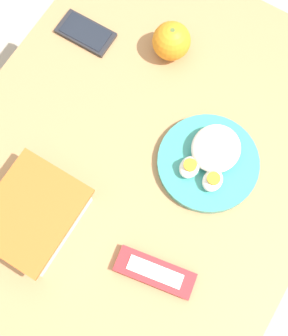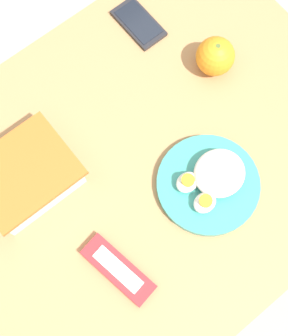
{
  "view_description": "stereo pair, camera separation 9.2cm",
  "coord_description": "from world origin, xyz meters",
  "px_view_note": "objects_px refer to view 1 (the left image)",
  "views": [
    {
      "loc": [
        -0.16,
        -0.16,
        1.64
      ],
      "look_at": [
        0.06,
        -0.02,
        0.76
      ],
      "focal_mm": 50.0,
      "sensor_mm": 36.0,
      "label": 1
    },
    {
      "loc": [
        -0.1,
        -0.23,
        1.64
      ],
      "look_at": [
        0.06,
        -0.02,
        0.76
      ],
      "focal_mm": 50.0,
      "sensor_mm": 36.0,
      "label": 2
    }
  ],
  "objects_px": {
    "food_container": "(35,215)",
    "orange_fruit": "(171,41)",
    "cell_phone": "(86,33)",
    "rice_plate": "(210,159)",
    "candy_bar": "(155,272)"
  },
  "relations": [
    {
      "from": "food_container",
      "to": "orange_fruit",
      "type": "relative_size",
      "value": 2.33
    },
    {
      "from": "food_container",
      "to": "rice_plate",
      "type": "bearing_deg",
      "value": -39.72
    },
    {
      "from": "orange_fruit",
      "to": "rice_plate",
      "type": "bearing_deg",
      "value": -132.49
    },
    {
      "from": "food_container",
      "to": "cell_phone",
      "type": "relative_size",
      "value": 1.53
    },
    {
      "from": "rice_plate",
      "to": "candy_bar",
      "type": "bearing_deg",
      "value": -175.34
    },
    {
      "from": "food_container",
      "to": "orange_fruit",
      "type": "distance_m",
      "value": 0.46
    },
    {
      "from": "orange_fruit",
      "to": "rice_plate",
      "type": "xyz_separation_m",
      "value": [
        -0.18,
        -0.2,
        -0.02
      ]
    },
    {
      "from": "cell_phone",
      "to": "orange_fruit",
      "type": "bearing_deg",
      "value": -71.46
    },
    {
      "from": "rice_plate",
      "to": "food_container",
      "type": "bearing_deg",
      "value": 140.28
    },
    {
      "from": "cell_phone",
      "to": "rice_plate",
      "type": "bearing_deg",
      "value": -107.43
    },
    {
      "from": "candy_bar",
      "to": "orange_fruit",
      "type": "bearing_deg",
      "value": 26.92
    },
    {
      "from": "rice_plate",
      "to": "candy_bar",
      "type": "distance_m",
      "value": 0.25
    },
    {
      "from": "orange_fruit",
      "to": "cell_phone",
      "type": "xyz_separation_m",
      "value": [
        -0.06,
        0.18,
        -0.04
      ]
    },
    {
      "from": "food_container",
      "to": "orange_fruit",
      "type": "bearing_deg",
      "value": -4.2
    },
    {
      "from": "food_container",
      "to": "candy_bar",
      "type": "distance_m",
      "value": 0.25
    }
  ]
}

